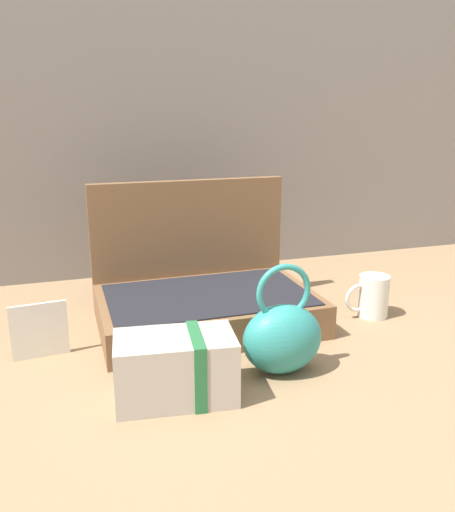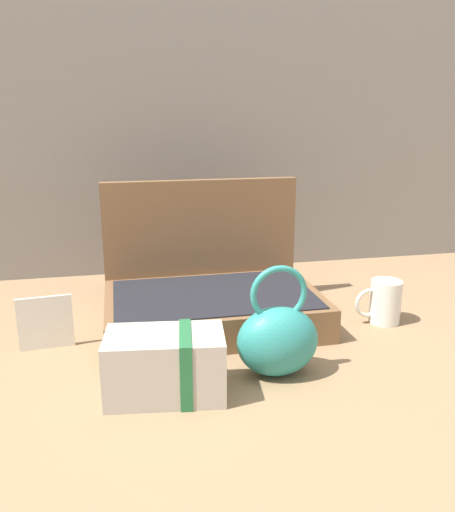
# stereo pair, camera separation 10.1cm
# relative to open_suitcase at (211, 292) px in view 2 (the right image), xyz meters

# --- Properties ---
(ground_plane) EXTENTS (6.00, 6.00, 0.00)m
(ground_plane) POSITION_rel_open_suitcase_xyz_m (0.01, -0.15, -0.07)
(ground_plane) COLOR #8C6D4C
(back_wall) EXTENTS (3.20, 0.06, 1.40)m
(back_wall) POSITION_rel_open_suitcase_xyz_m (0.01, 0.43, 0.63)
(back_wall) COLOR gray
(back_wall) RESTS_ON ground_plane
(open_suitcase) EXTENTS (0.47, 0.32, 0.31)m
(open_suitcase) POSITION_rel_open_suitcase_xyz_m (0.00, 0.00, 0.00)
(open_suitcase) COLOR brown
(open_suitcase) RESTS_ON ground_plane
(teal_pouch_handbag) EXTENTS (0.15, 0.10, 0.21)m
(teal_pouch_handbag) POSITION_rel_open_suitcase_xyz_m (0.07, -0.28, 0.00)
(teal_pouch_handbag) COLOR teal
(teal_pouch_handbag) RESTS_ON ground_plane
(cream_toiletry_bag) EXTENTS (0.21, 0.14, 0.11)m
(cream_toiletry_bag) POSITION_rel_open_suitcase_xyz_m (-0.13, -0.31, -0.01)
(cream_toiletry_bag) COLOR #B2A899
(cream_toiletry_bag) RESTS_ON ground_plane
(coffee_mug) EXTENTS (0.11, 0.07, 0.10)m
(coffee_mug) POSITION_rel_open_suitcase_xyz_m (0.38, -0.10, -0.02)
(coffee_mug) COLOR silver
(coffee_mug) RESTS_ON ground_plane
(info_card_left) EXTENTS (0.11, 0.02, 0.11)m
(info_card_left) POSITION_rel_open_suitcase_xyz_m (-0.35, -0.08, -0.01)
(info_card_left) COLOR silver
(info_card_left) RESTS_ON ground_plane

